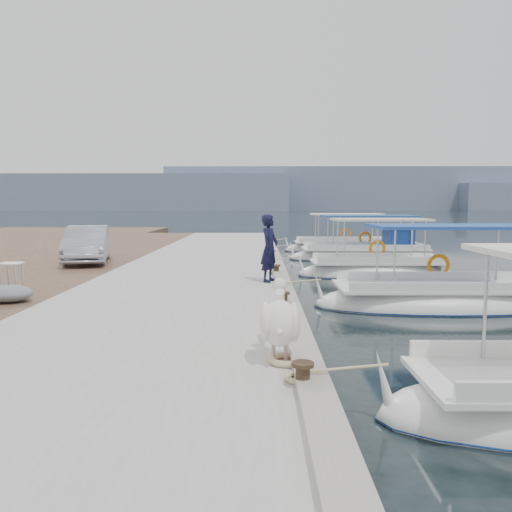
{
  "coord_description": "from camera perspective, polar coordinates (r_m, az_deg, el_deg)",
  "views": [
    {
      "loc": [
        -0.89,
        -14.54,
        2.79
      ],
      "look_at": [
        -1.0,
        0.65,
        1.2
      ],
      "focal_mm": 35.0,
      "sensor_mm": 36.0,
      "label": 1
    }
  ],
  "objects": [
    {
      "name": "cobblestone_strip",
      "position": [
        20.95,
        -19.44,
        -1.33
      ],
      "size": [
        4.0,
        40.0,
        0.5
      ],
      "primitive_type": "cube",
      "color": "#4D3428",
      "rests_on": "ground"
    },
    {
      "name": "fisherman",
      "position": [
        14.66,
        1.55,
        0.89
      ],
      "size": [
        0.73,
        0.85,
        1.99
      ],
      "primitive_type": "imported",
      "rotation": [
        0.0,
        0.0,
        1.15
      ],
      "color": "black",
      "rests_on": "concrete_quay"
    },
    {
      "name": "fishing_caique_d",
      "position": [
        25.73,
        12.46,
        0.03
      ],
      "size": [
        7.58,
        2.6,
        2.83
      ],
      "color": "white",
      "rests_on": "ground"
    },
    {
      "name": "fishing_caique_b",
      "position": [
        14.52,
        20.45,
        -4.98
      ],
      "size": [
        6.96,
        2.5,
        2.83
      ],
      "color": "white",
      "rests_on": "ground"
    },
    {
      "name": "quay_curb",
      "position": [
        19.68,
        2.36,
        -0.54
      ],
      "size": [
        0.44,
        40.0,
        0.12
      ],
      "primitive_type": "cube",
      "color": "gray",
      "rests_on": "concrete_quay"
    },
    {
      "name": "folding_table",
      "position": [
        14.81,
        -26.17,
        -1.49
      ],
      "size": [
        0.55,
        0.55,
        0.73
      ],
      "color": "silver",
      "rests_on": "cobblestone_strip"
    },
    {
      "name": "fishing_caique_c",
      "position": [
        19.93,
        13.44,
        -1.87
      ],
      "size": [
        6.02,
        2.1,
        2.83
      ],
      "color": "white",
      "rests_on": "ground"
    },
    {
      "name": "fishing_caique_e",
      "position": [
        29.92,
        9.89,
        0.78
      ],
      "size": [
        6.9,
        2.01,
        2.83
      ],
      "color": "white",
      "rests_on": "ground"
    },
    {
      "name": "parked_car",
      "position": [
        20.63,
        -18.71,
        1.28
      ],
      "size": [
        2.49,
        4.57,
        1.43
      ],
      "primitive_type": "imported",
      "rotation": [
        0.0,
        0.0,
        0.24
      ],
      "color": "#AFB6C8",
      "rests_on": "cobblestone_strip"
    },
    {
      "name": "distant_hills",
      "position": [
        218.23,
        8.51,
        7.18
      ],
      "size": [
        330.0,
        60.0,
        18.0
      ],
      "color": "slate",
      "rests_on": "ground"
    },
    {
      "name": "concrete_quay",
      "position": [
        19.82,
        -5.71,
        -1.42
      ],
      "size": [
        6.0,
        40.0,
        0.5
      ],
      "primitive_type": "cube",
      "color": "#9A9A95",
      "rests_on": "ground"
    },
    {
      "name": "tarp_bundle",
      "position": [
        13.07,
        -26.41,
        -3.86
      ],
      "size": [
        1.1,
        0.9,
        0.4
      ],
      "primitive_type": "ellipsoid",
      "color": "slate",
      "rests_on": "cobblestone_strip"
    },
    {
      "name": "pelican",
      "position": [
        7.31,
        2.73,
        -7.36
      ],
      "size": [
        0.55,
        1.5,
        1.17
      ],
      "color": "tan",
      "rests_on": "concrete_quay"
    },
    {
      "name": "rope_coil",
      "position": [
        7.36,
        3.52,
        -11.75
      ],
      "size": [
        0.54,
        0.54,
        0.1
      ],
      "primitive_type": "torus",
      "color": "#C6B284",
      "rests_on": "concrete_quay"
    },
    {
      "name": "ground",
      "position": [
        14.83,
        3.86,
        -4.88
      ],
      "size": [
        400.0,
        400.0,
        0.0
      ],
      "primitive_type": "plane",
      "color": "black",
      "rests_on": "ground"
    },
    {
      "name": "mooring_bollards",
      "position": [
        16.19,
        2.32,
        -1.47
      ],
      "size": [
        0.28,
        20.28,
        0.33
      ],
      "color": "black",
      "rests_on": "concrete_quay"
    }
  ]
}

